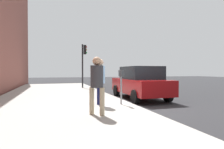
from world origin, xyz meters
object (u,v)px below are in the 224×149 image
Objects in this scene: pedestrian_bystander at (97,80)px; traffic_signal at (84,58)px; parked_sedan_near at (140,83)px; parking_meter at (121,80)px; pedestrian_at_meter at (100,78)px.

traffic_signal is at bearing 41.82° from pedestrian_bystander.
parking_meter is at bearing 138.16° from parked_sedan_near.
pedestrian_at_meter is (0.02, 0.89, 0.09)m from parking_meter.
traffic_signal is at bearing 19.13° from parked_sedan_near.
pedestrian_bystander is 0.41× the size of parked_sedan_near.
traffic_signal reaches higher than pedestrian_bystander.
pedestrian_at_meter reaches higher than pedestrian_bystander.
parked_sedan_near is at bearing 35.94° from pedestrian_at_meter.
parked_sedan_near is (2.07, -2.76, -0.36)m from pedestrian_at_meter.
pedestrian_bystander reaches higher than parking_meter.
traffic_signal reaches higher than parking_meter.
parking_meter is at bearing 6.26° from pedestrian_bystander.
traffic_signal is at bearing 84.68° from pedestrian_at_meter.
pedestrian_at_meter is 3.47m from parked_sedan_near.
traffic_signal is (8.20, -0.63, 1.32)m from pedestrian_at_meter.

